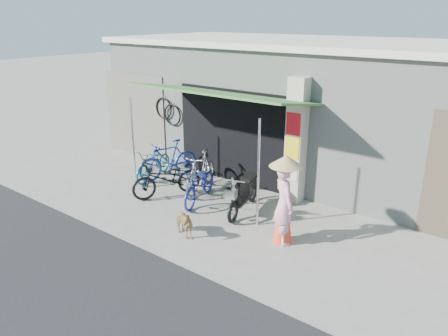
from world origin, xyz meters
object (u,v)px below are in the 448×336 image
Objects in this scene: bike_silver at (201,172)px; bike_navy at (200,184)px; moped at (244,193)px; bike_blue at (168,160)px; nun at (284,201)px; street_dog at (182,223)px; bike_teal at (154,164)px; bike_black at (167,179)px.

bike_navy is (0.45, -0.56, -0.06)m from bike_silver.
moped is at bearing -7.60° from bike_navy.
nun is (4.36, -1.20, 0.36)m from bike_blue.
bike_silver is 2.42× the size of street_dog.
nun is at bearing 1.82° from bike_blue.
street_dog is at bearing -23.46° from bike_blue.
bike_silver is (1.61, 0.12, 0.08)m from bike_teal.
moped reaches higher than bike_black.
bike_blue is at bearing 158.48° from bike_black.
bike_teal is 0.97× the size of bike_silver.
moped is (3.21, -0.22, 0.02)m from bike_teal.
nun reaches higher than bike_silver.
street_dog is at bearing -79.18° from bike_navy.
bike_silver is at bearing 110.72° from bike_navy.
bike_silver is at bearing 153.93° from moped.
bike_silver reaches higher than moped.
bike_silver is at bearing 11.46° from bike_blue.
bike_navy is 2.45× the size of street_dog.
bike_teal is 0.91× the size of nun.
bike_teal is 3.22m from moped.
moped is (1.15, 0.22, -0.00)m from bike_navy.
bike_teal is 0.92× the size of bike_blue.
bike_teal is at bearing -123.78° from bike_blue.
bike_blue is at bearing 157.87° from bike_silver.
bike_black is 1.03× the size of bike_navy.
bike_black is 1.04× the size of moped.
nun is (3.06, -1.07, 0.38)m from bike_silver.
moped reaches higher than bike_navy.
bike_blue is 1.05× the size of bike_silver.
nun reaches higher than moped.
bike_teal is at bearing 167.91° from bike_silver.
bike_silver reaches higher than bike_black.
bike_black is at bearing 69.85° from street_dog.
bike_teal is 2.11m from bike_navy.
bike_blue is at bearing 140.21° from bike_navy.
street_dog is at bearing -48.69° from bike_teal.
bike_teal is at bearing 162.03° from moped.
bike_black reaches higher than street_dog.
bike_blue is at bearing 22.34° from nun.
bike_blue is 1.04× the size of bike_navy.
bike_black is 1.04× the size of bike_silver.
nun is at bearing 20.70° from bike_black.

